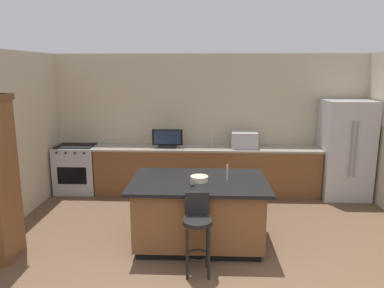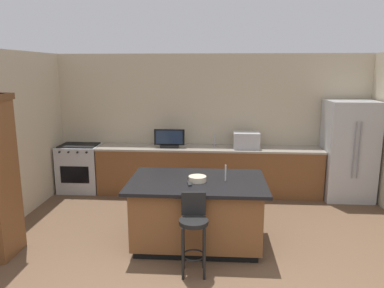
% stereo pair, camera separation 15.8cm
% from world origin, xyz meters
% --- Properties ---
extents(wall_back, '(6.50, 0.12, 2.65)m').
position_xyz_m(wall_back, '(0.00, 4.28, 1.32)').
color(wall_back, beige).
rests_on(wall_back, ground_plane).
extents(counter_back, '(4.23, 0.62, 0.91)m').
position_xyz_m(counter_back, '(-0.04, 3.90, 0.45)').
color(counter_back, brown).
rests_on(counter_back, ground_plane).
extents(kitchen_island, '(1.82, 1.20, 0.91)m').
position_xyz_m(kitchen_island, '(-0.14, 1.80, 0.46)').
color(kitchen_island, black).
rests_on(kitchen_island, ground_plane).
extents(refrigerator, '(0.85, 0.79, 1.81)m').
position_xyz_m(refrigerator, '(2.51, 3.82, 0.90)').
color(refrigerator, '#B7BABF').
rests_on(refrigerator, ground_plane).
extents(range_oven, '(0.78, 0.63, 0.93)m').
position_xyz_m(range_oven, '(-2.55, 3.90, 0.46)').
color(range_oven, '#B7BABF').
rests_on(range_oven, ground_plane).
extents(microwave, '(0.48, 0.36, 0.30)m').
position_xyz_m(microwave, '(0.66, 3.90, 1.05)').
color(microwave, '#B7BABF').
rests_on(microwave, counter_back).
extents(tv_monitor, '(0.57, 0.16, 0.35)m').
position_xyz_m(tv_monitor, '(-0.78, 3.85, 1.07)').
color(tv_monitor, black).
rests_on(tv_monitor, counter_back).
extents(sink_faucet_back, '(0.02, 0.02, 0.24)m').
position_xyz_m(sink_faucet_back, '(0.06, 4.00, 1.03)').
color(sink_faucet_back, '#B2B2B7').
rests_on(sink_faucet_back, counter_back).
extents(sink_faucet_island, '(0.02, 0.02, 0.22)m').
position_xyz_m(sink_faucet_island, '(0.23, 1.80, 1.02)').
color(sink_faucet_island, '#B2B2B7').
rests_on(sink_faucet_island, kitchen_island).
extents(bar_stool_center, '(0.34, 0.35, 0.96)m').
position_xyz_m(bar_stool_center, '(-0.14, 1.07, 0.57)').
color(bar_stool_center, black).
rests_on(bar_stool_center, ground_plane).
extents(fruit_bowl, '(0.23, 0.23, 0.07)m').
position_xyz_m(fruit_bowl, '(-0.14, 1.75, 0.94)').
color(fruit_bowl, beige).
rests_on(fruit_bowl, kitchen_island).
extents(cell_phone, '(0.14, 0.16, 0.01)m').
position_xyz_m(cell_phone, '(-0.21, 1.92, 0.91)').
color(cell_phone, black).
rests_on(cell_phone, kitchen_island).
extents(tv_remote, '(0.08, 0.18, 0.02)m').
position_xyz_m(tv_remote, '(-0.23, 1.62, 0.92)').
color(tv_remote, black).
rests_on(tv_remote, kitchen_island).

